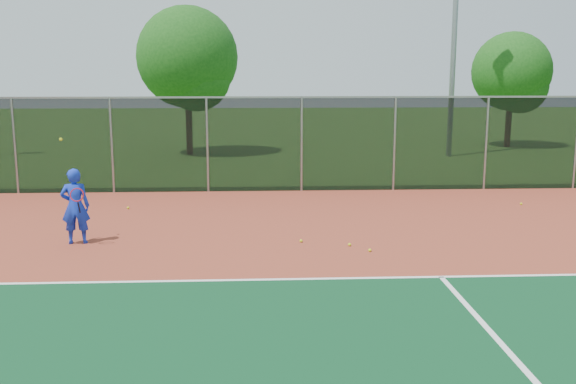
# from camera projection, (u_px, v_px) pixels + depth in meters

# --- Properties ---
(ground) EXTENTS (120.00, 120.00, 0.00)m
(ground) POSITION_uv_depth(u_px,v_px,m) (361.00, 349.00, 8.98)
(ground) COLOR #2E5F1B
(ground) RESTS_ON ground
(court_apron) EXTENTS (30.00, 20.00, 0.02)m
(court_apron) POSITION_uv_depth(u_px,v_px,m) (342.00, 298.00, 10.95)
(court_apron) COLOR #9B3D27
(court_apron) RESTS_ON ground
(fence_back) EXTENTS (30.00, 0.06, 3.03)m
(fence_back) POSITION_uv_depth(u_px,v_px,m) (302.00, 143.00, 20.47)
(fence_back) COLOR black
(fence_back) RESTS_ON court_apron
(tennis_player) EXTENTS (0.67, 0.65, 2.37)m
(tennis_player) POSITION_uv_depth(u_px,v_px,m) (75.00, 206.00, 14.25)
(tennis_player) COLOR #1534CD
(tennis_player) RESTS_ON court_apron
(practice_ball_1) EXTENTS (0.07, 0.07, 0.07)m
(practice_ball_1) POSITION_uv_depth(u_px,v_px,m) (350.00, 245.00, 14.16)
(practice_ball_1) COLOR #D2DF19
(practice_ball_1) RESTS_ON court_apron
(practice_ball_3) EXTENTS (0.07, 0.07, 0.07)m
(practice_ball_3) POSITION_uv_depth(u_px,v_px,m) (521.00, 204.00, 18.52)
(practice_ball_3) COLOR #D2DF19
(practice_ball_3) RESTS_ON court_apron
(practice_ball_4) EXTENTS (0.07, 0.07, 0.07)m
(practice_ball_4) POSITION_uv_depth(u_px,v_px,m) (301.00, 241.00, 14.47)
(practice_ball_4) COLOR #D2DF19
(practice_ball_4) RESTS_ON court_apron
(practice_ball_5) EXTENTS (0.07, 0.07, 0.07)m
(practice_ball_5) POSITION_uv_depth(u_px,v_px,m) (370.00, 250.00, 13.72)
(practice_ball_5) COLOR #D2DF19
(practice_ball_5) RESTS_ON court_apron
(practice_ball_6) EXTENTS (0.07, 0.07, 0.07)m
(practice_ball_6) POSITION_uv_depth(u_px,v_px,m) (128.00, 208.00, 17.97)
(practice_ball_6) COLOR #D2DF19
(practice_ball_6) RESTS_ON court_apron
(floodlight_n) EXTENTS (0.90, 0.40, 11.58)m
(floodlight_n) POSITION_uv_depth(u_px,v_px,m) (455.00, 8.00, 28.08)
(floodlight_n) COLOR gray
(floodlight_n) RESTS_ON ground
(tree_back_left) EXTENTS (4.60, 4.60, 6.76)m
(tree_back_left) POSITION_uv_depth(u_px,v_px,m) (189.00, 62.00, 29.09)
(tree_back_left) COLOR #371F14
(tree_back_left) RESTS_ON ground
(tree_back_mid) EXTENTS (3.94, 3.94, 5.79)m
(tree_back_mid) POSITION_uv_depth(u_px,v_px,m) (514.00, 75.00, 32.19)
(tree_back_mid) COLOR #371F14
(tree_back_mid) RESTS_ON ground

